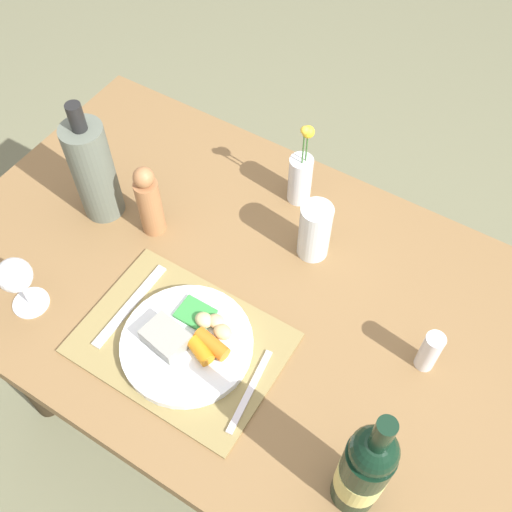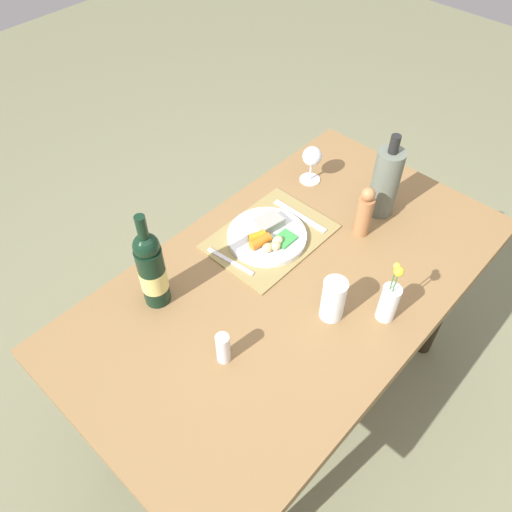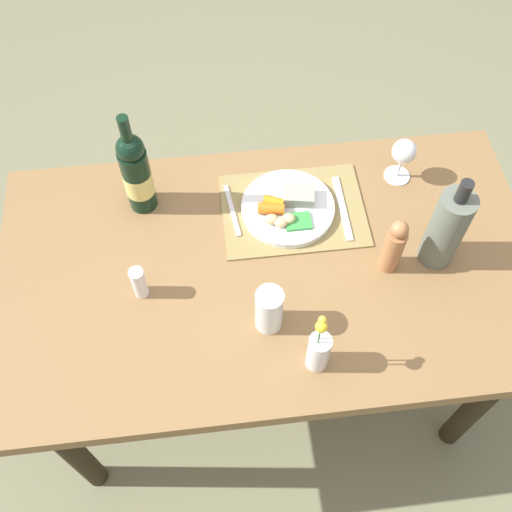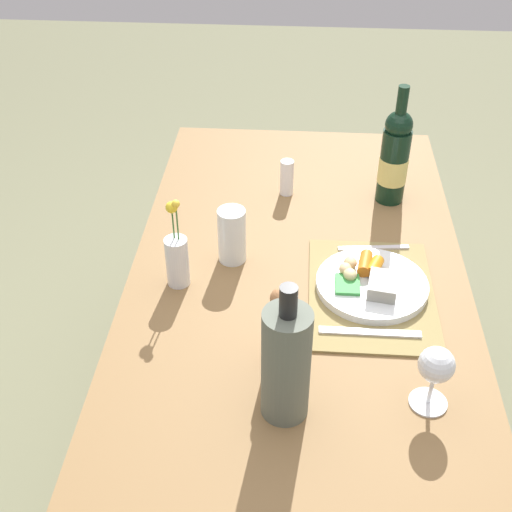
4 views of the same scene
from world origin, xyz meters
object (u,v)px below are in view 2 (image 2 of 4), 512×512
Objects in this scene: cooler_bottle at (385,182)px; wine_bottle at (152,270)px; pepper_mill at (364,212)px; fork at (300,216)px; knife at (230,261)px; dinner_plate at (267,235)px; wine_glass at (312,158)px; salt_shaker at (223,348)px; water_tumbler at (333,301)px; flower_vase at (389,301)px; dining_table at (291,299)px.

wine_bottle is (0.76, -0.26, 0.00)m from cooler_bottle.
fork is at bearing -66.20° from pepper_mill.
fork is at bearing 168.06° from knife.
dinner_plate is 0.85× the size of cooler_bottle.
fork is 0.66× the size of wine_bottle.
knife is (0.15, -0.02, -0.01)m from dinner_plate.
wine_glass is 0.80m from salt_shaker.
water_tumbler is (0.25, 0.32, 0.05)m from fork.
wine_bottle is at bearing -53.56° from water_tumbler.
wine_glass is 1.00× the size of water_tumbler.
salt_shaker is (0.41, -0.24, -0.02)m from flower_vase.
knife is 1.72× the size of salt_shaker.
flower_vase is (-0.00, 0.45, 0.05)m from dinner_plate.
wine_glass is at bearing -121.37° from flower_vase.
dinner_plate reaches higher than fork.
dinner_plate is 0.35m from water_tumbler.
fork is 0.46m from flower_vase.
fork is 0.22m from pepper_mill.
pepper_mill is (0.10, 0.29, -0.01)m from wine_glass.
cooler_bottle is at bearing 97.10° from wine_glass.
wine_bottle is at bearing -19.00° from cooler_bottle.
cooler_bottle is at bearing -173.55° from pepper_mill.
dining_table is at bearing -6.01° from pepper_mill.
water_tumbler is at bearing 44.56° from wine_glass.
wine_glass is 0.42× the size of wine_bottle.
wine_glass is at bearing -135.44° from water_tumbler.
salt_shaker is 0.77m from cooler_bottle.
salt_shaker reaches higher than dinner_plate.
fork is (-0.22, -0.16, 0.11)m from dining_table.
pepper_mill reaches higher than wine_glass.
wine_bottle reaches higher than flower_vase.
salt_shaker reaches higher than knife.
fork is 0.30m from cooler_bottle.
flower_vase is 0.34m from pepper_mill.
salt_shaker is at bearing 27.30° from dinner_plate.
cooler_bottle is at bearing -144.18° from flower_vase.
dining_table is 6.29× the size of flower_vase.
flower_vase is (-0.16, 0.46, 0.06)m from knife.
wine_glass is 0.28m from cooler_bottle.
pepper_mill reaches higher than dinner_plate.
water_tumbler reaches higher than dinner_plate.
fork is at bearing -160.42° from salt_shaker.
pepper_mill is at bearing -179.29° from salt_shaker.
water_tumbler is 0.46× the size of cooler_bottle.
wine_glass is at bearing -82.90° from cooler_bottle.
knife is at bearing -138.18° from salt_shaker.
dinner_plate is 1.46× the size of knife.
water_tumbler reaches higher than dining_table.
flower_vase is 2.21× the size of salt_shaker.
knife is 0.57m from cooler_bottle.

